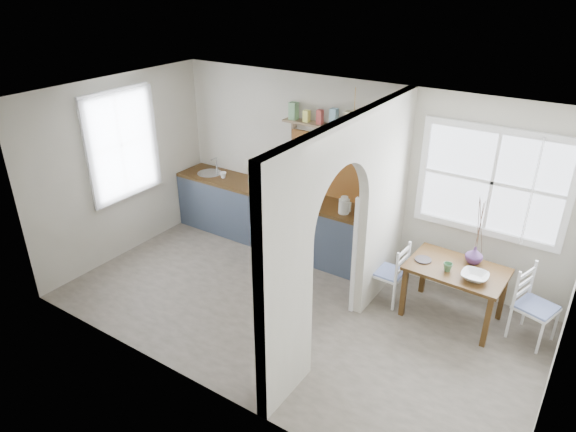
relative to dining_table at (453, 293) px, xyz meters
The scene contains 26 objects.
floor 1.98m from the dining_table, 150.52° to the right, with size 5.80×3.20×0.01m, color gray.
ceiling 2.98m from the dining_table, 150.52° to the right, with size 5.80×3.20×0.01m, color beige.
walls 2.17m from the dining_table, 150.52° to the right, with size 5.81×3.21×2.60m.
partition 1.74m from the dining_table, 137.91° to the right, with size 0.12×3.20×2.60m.
kitchen_window 4.85m from the dining_table, 168.13° to the right, with size 0.10×1.16×1.50m, color white, non-canonical shape.
nook_window 1.39m from the dining_table, 80.53° to the left, with size 1.76×0.10×1.30m, color white, non-canonical shape.
counter 2.86m from the dining_table, behind, with size 3.50×0.60×0.90m.
sink 4.18m from the dining_table, behind, with size 0.40×0.40×0.02m, color silver.
backsplash 2.24m from the dining_table, 162.13° to the left, with size 1.65×0.03×0.90m, color brown.
shelf 2.58m from the dining_table, 164.48° to the left, with size 1.75×0.20×0.21m.
pendant_lamp 2.19m from the dining_table, behind, with size 0.26×0.26×0.16m, color beige.
utensil_rail 1.55m from the dining_table, behind, with size 0.02×0.02×0.50m, color silver.
dining_table is the anchor object (origin of this frame).
chair_left 0.81m from the dining_table, behind, with size 0.38×0.38×0.83m, color white, non-canonical shape.
chair_right 0.91m from the dining_table, ahead, with size 0.41×0.41×0.89m, color white, non-canonical shape.
kettle 1.78m from the dining_table, behind, with size 0.20×0.16×0.24m, color beige, non-canonical shape.
mug_a 3.88m from the dining_table, behind, with size 0.10×0.10×0.10m, color white.
mug_b 3.35m from the dining_table, behind, with size 0.12×0.12×0.09m, color silver.
knife_block 3.24m from the dining_table, behind, with size 0.09×0.12×0.19m, color #321D11.
jar 3.11m from the dining_table, behind, with size 0.11×0.11×0.17m, color olive.
towel_magenta 1.12m from the dining_table, behind, with size 0.02×0.03×0.58m, color #C6146D.
towel_orange 1.12m from the dining_table, behind, with size 0.02×0.03×0.55m, color #C14E1D.
bowl 0.47m from the dining_table, 29.58° to the right, with size 0.30×0.30×0.07m, color white.
table_cup 0.43m from the dining_table, 121.89° to the right, with size 0.11×0.11×0.10m, color #4B7D53.
plate 0.54m from the dining_table, behind, with size 0.20×0.20×0.02m, color #282122.
vase 0.52m from the dining_table, 61.33° to the left, with size 0.21×0.21×0.21m, color #4E2E63.
Camera 1 is at (2.88, -4.45, 3.90)m, focal length 32.00 mm.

